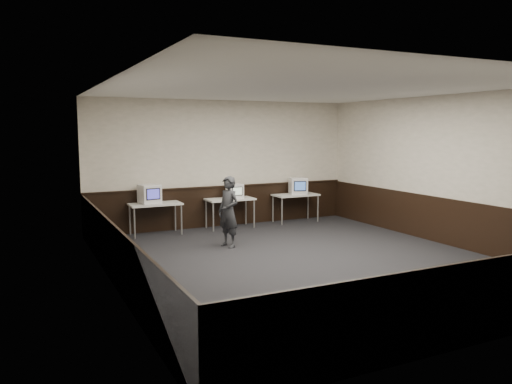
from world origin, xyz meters
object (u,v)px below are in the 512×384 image
at_px(emac_left, 149,194).
at_px(emac_center, 235,191).
at_px(desk_right, 296,197).
at_px(desk_left, 155,206).
at_px(emac_right, 298,186).
at_px(person, 228,212).
at_px(desk_center, 230,201).

distance_m(emac_left, emac_center, 2.14).
xyz_separation_m(desk_right, emac_center, (-1.78, -0.02, 0.25)).
xyz_separation_m(desk_right, emac_left, (-3.92, 0.04, 0.29)).
height_order(desk_left, emac_right, emac_right).
bearing_deg(person, emac_left, -167.05).
bearing_deg(desk_left, person, -60.10).
height_order(desk_left, desk_right, same).
xyz_separation_m(desk_left, desk_center, (1.90, 0.00, 0.00)).
xyz_separation_m(desk_center, desk_right, (1.90, 0.00, 0.00)).
bearing_deg(emac_right, desk_center, -162.87).
relative_size(desk_left, desk_center, 1.00).
distance_m(desk_right, emac_center, 1.80).
bearing_deg(emac_center, desk_right, 3.15).
bearing_deg(desk_left, desk_center, 0.00).
relative_size(desk_center, emac_left, 2.27).
distance_m(desk_center, person, 2.04).
bearing_deg(desk_left, emac_center, -0.53).
distance_m(desk_right, emac_left, 3.93).
relative_size(desk_center, emac_center, 2.95).
bearing_deg(emac_left, desk_right, -8.34).
xyz_separation_m(desk_left, desk_right, (3.80, 0.00, 0.00)).
height_order(desk_right, emac_left, emac_left).
xyz_separation_m(emac_left, emac_right, (3.99, -0.06, -0.00)).
bearing_deg(emac_left, desk_left, -25.47).
bearing_deg(emac_left, emac_center, -9.31).
relative_size(desk_center, desk_right, 1.00).
relative_size(desk_left, emac_center, 2.95).
bearing_deg(desk_left, desk_right, 0.00).
bearing_deg(person, desk_left, -169.25).
distance_m(desk_center, desk_right, 1.90).
bearing_deg(emac_left, desk_center, -8.87).
bearing_deg(emac_center, desk_center, 173.74).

